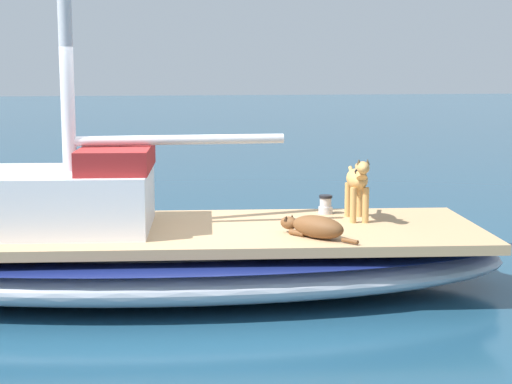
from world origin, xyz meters
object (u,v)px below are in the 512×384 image
object	(u,v)px
sailboat_main	(161,259)
dog_brown	(315,227)
dog_tan	(358,182)
mooring_buoy	(34,219)
deck_winch	(326,205)

from	to	relation	value
sailboat_main	dog_brown	world-z (taller)	dog_brown
dog_brown	dog_tan	bearing A→B (deg)	-39.57
sailboat_main	mooring_buoy	distance (m)	3.52
mooring_buoy	dog_brown	bearing A→B (deg)	-141.51
dog_tan	mooring_buoy	world-z (taller)	dog_tan
dog_tan	deck_winch	world-z (taller)	dog_tan
deck_winch	dog_brown	bearing A→B (deg)	161.33
dog_tan	deck_winch	xyz separation A→B (m)	(0.46, 0.24, -0.32)
dog_tan	mooring_buoy	xyz separation A→B (m)	(3.06, 3.73, -0.86)
sailboat_main	deck_winch	xyz separation A→B (m)	(0.53, -1.88, 0.42)
dog_tan	mooring_buoy	bearing A→B (deg)	50.61
dog_brown	sailboat_main	bearing A→B (deg)	63.66
dog_brown	dog_tan	xyz separation A→B (m)	(0.80, -0.66, 0.32)
sailboat_main	deck_winch	distance (m)	2.00
sailboat_main	dog_tan	distance (m)	2.25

